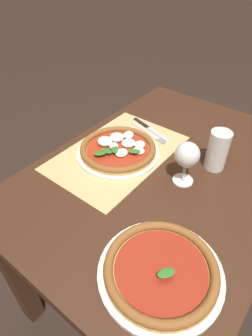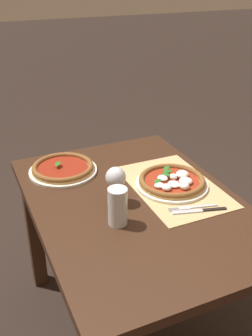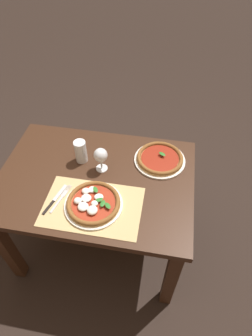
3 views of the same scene
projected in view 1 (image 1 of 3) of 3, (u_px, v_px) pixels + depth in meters
name	position (u px, v px, depth m)	size (l,w,h in m)	color
ground_plane	(154.00, 275.00, 1.48)	(24.00, 24.00, 0.00)	black
dining_table	(164.00, 192.00, 1.08)	(1.14, 0.81, 0.74)	#382114
paper_placemat	(118.00, 153.00, 1.07)	(0.52, 0.34, 0.00)	tan
pizza_near	(118.00, 149.00, 1.05)	(0.31, 0.31, 0.05)	silver
pizza_far	(161.00, 270.00, 0.68)	(0.31, 0.31, 0.04)	silver
wine_glass	(187.00, 156.00, 0.88)	(0.08, 0.08, 0.16)	silver
pint_glass	(217.00, 151.00, 0.97)	(0.07, 0.07, 0.15)	silver
fork	(148.00, 133.00, 1.17)	(0.06, 0.20, 0.00)	#B7B7BC
knife	(150.00, 129.00, 1.19)	(0.07, 0.21, 0.01)	black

